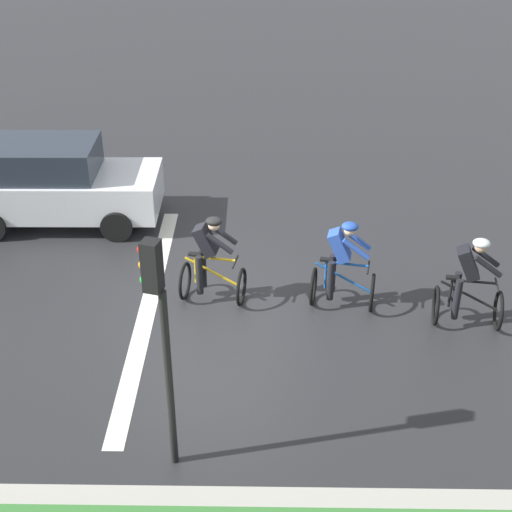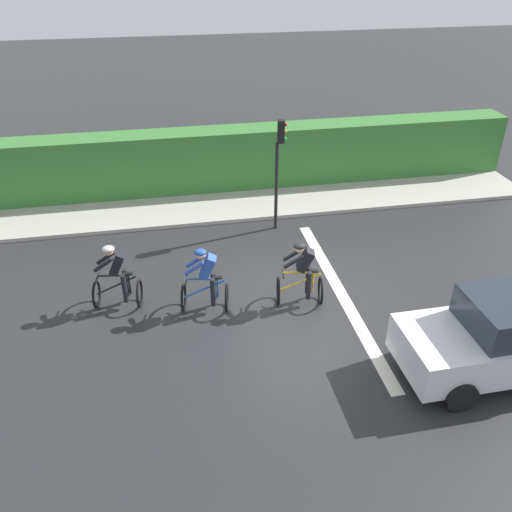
{
  "view_description": "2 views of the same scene",
  "coord_description": "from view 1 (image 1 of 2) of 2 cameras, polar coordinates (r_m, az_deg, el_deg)",
  "views": [
    {
      "loc": [
        10.72,
        1.01,
        7.35
      ],
      "look_at": [
        0.42,
        0.85,
        1.27
      ],
      "focal_mm": 51.83,
      "sensor_mm": 36.0,
      "label": 1
    },
    {
      "loc": [
        -10.19,
        3.05,
        7.69
      ],
      "look_at": [
        0.62,
        1.0,
        0.95
      ],
      "focal_mm": 37.05,
      "sensor_mm": 36.0,
      "label": 2
    }
  ],
  "objects": [
    {
      "name": "ground_plane",
      "position": [
        13.04,
        -3.73,
        -3.84
      ],
      "size": [
        80.0,
        80.0,
        0.0
      ],
      "primitive_type": "plane",
      "color": "#28282B"
    },
    {
      "name": "road_marking_stop_line",
      "position": [
        13.16,
        -8.28,
        -3.76
      ],
      "size": [
        7.0,
        0.3,
        0.01
      ],
      "primitive_type": "cube",
      "color": "silver",
      "rests_on": "ground"
    },
    {
      "name": "cyclist_lead",
      "position": [
        12.59,
        16.08,
        -2.15
      ],
      "size": [
        0.82,
        1.16,
        1.66
      ],
      "color": "black",
      "rests_on": "ground"
    },
    {
      "name": "cyclist_second",
      "position": [
        12.66,
        6.64,
        -0.85
      ],
      "size": [
        0.87,
        1.19,
        1.66
      ],
      "color": "black",
      "rests_on": "ground"
    },
    {
      "name": "cyclist_mid",
      "position": [
        12.76,
        -3.57,
        -0.42
      ],
      "size": [
        0.86,
        1.18,
        1.66
      ],
      "color": "black",
      "rests_on": "ground"
    },
    {
      "name": "car_white",
      "position": [
        15.92,
        -15.13,
        5.44
      ],
      "size": [
        1.92,
        4.12,
        1.76
      ],
      "color": "silver",
      "rests_on": "ground"
    },
    {
      "name": "traffic_light_near_crossing",
      "position": [
        8.83,
        -7.42,
        -5.24
      ],
      "size": [
        0.25,
        0.31,
        3.34
      ],
      "color": "black",
      "rests_on": "ground"
    }
  ]
}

